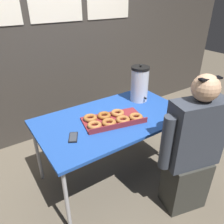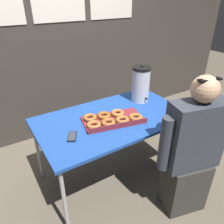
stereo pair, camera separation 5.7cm
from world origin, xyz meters
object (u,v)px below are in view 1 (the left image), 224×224
(cell_phone, at_px, (73,137))
(donut_box, at_px, (112,119))
(coffee_urn, at_px, (140,84))
(person_seated, at_px, (191,152))

(cell_phone, bearing_deg, donut_box, 34.46)
(coffee_urn, xyz_separation_m, cell_phone, (-0.90, -0.25, -0.18))
(donut_box, bearing_deg, cell_phone, -162.74)
(cell_phone, bearing_deg, person_seated, -7.11)
(donut_box, height_order, coffee_urn, coffee_urn)
(coffee_urn, bearing_deg, person_seated, -98.23)
(donut_box, distance_m, cell_phone, 0.41)
(cell_phone, height_order, person_seated, person_seated)
(donut_box, xyz_separation_m, person_seated, (0.38, -0.61, -0.14))
(cell_phone, distance_m, person_seated, 0.98)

